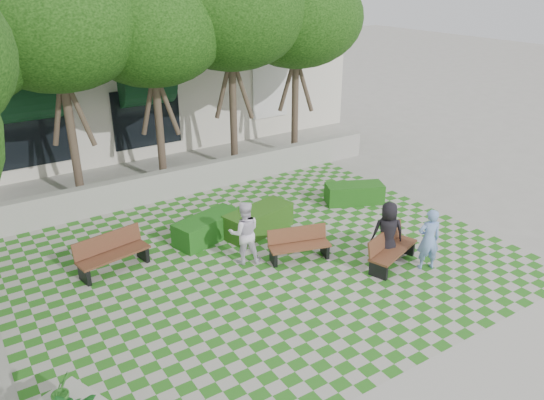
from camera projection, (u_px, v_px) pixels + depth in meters
ground at (289, 280)px, 12.47m from camera, size 90.00×90.00×0.00m
lawn at (266, 262)px, 13.24m from camera, size 12.00×12.00×0.00m
retaining_wall at (180, 181)px, 17.06m from camera, size 15.00×0.36×0.90m
bench_east at (391, 249)px, 13.00m from camera, size 1.75×1.05×0.87m
bench_mid at (299, 245)px, 13.27m from camera, size 1.62×0.92×0.81m
bench_west at (112, 254)px, 12.76m from camera, size 1.81×0.88×0.91m
hedge_east at (354, 194)px, 16.50m from camera, size 1.90×1.36×0.62m
hedge_midright at (259, 221)px, 14.63m from camera, size 2.13×1.24×0.70m
hedge_midleft at (207, 228)px, 14.24m from camera, size 2.03×1.24×0.66m
person_blue at (429, 239)px, 12.69m from camera, size 0.67×0.57×1.57m
person_dark at (388, 233)px, 13.00m from camera, size 0.93×0.84×1.59m
person_white at (244, 233)px, 12.96m from camera, size 0.96×0.86×1.62m
tree_row at (106, 33)px, 14.05m from camera, size 17.70×13.40×7.41m
building at (122, 76)px, 22.76m from camera, size 18.00×8.92×5.15m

